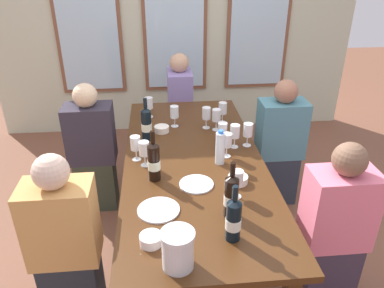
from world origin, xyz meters
TOP-DOWN VIEW (x-y plane):
  - ground_plane at (0.00, 0.00)m, footprint 12.00×12.00m
  - back_wall_with_windows at (0.00, 2.15)m, footprint 4.14×0.10m
  - dining_table at (0.00, 0.00)m, footprint 0.94×2.16m
  - white_plate_0 at (-0.02, -0.31)m, footprint 0.21×0.21m
  - white_plate_1 at (-0.25, -0.54)m, footprint 0.23×0.23m
  - metal_pitcher at (-0.17, -0.95)m, footprint 0.16×0.16m
  - wine_bottle_0 at (0.13, -0.62)m, footprint 0.08×0.08m
  - wine_bottle_1 at (-0.27, -0.22)m, footprint 0.08×0.08m
  - wine_bottle_2 at (-0.32, 0.33)m, footprint 0.08×0.08m
  - wine_bottle_3 at (0.11, -0.80)m, footprint 0.08×0.08m
  - tasting_bowl_0 at (-0.21, 0.46)m, footprint 0.12×0.12m
  - tasting_bowl_1 at (-0.29, -0.80)m, footprint 0.11×0.11m
  - tasting_bowl_2 at (0.24, -0.31)m, footprint 0.12×0.12m
  - water_bottle at (0.17, -0.06)m, footprint 0.06×0.06m
  - wine_glass_0 at (-0.33, -0.05)m, footprint 0.07×0.07m
  - wine_glass_1 at (0.23, 0.02)m, footprint 0.07×0.07m
  - wine_glass_2 at (-0.39, 0.03)m, footprint 0.07×0.07m
  - wine_glass_3 at (0.23, 0.20)m, footprint 0.07×0.07m
  - wine_glass_4 at (0.20, -0.45)m, footprint 0.07×0.07m
  - wine_glass_5 at (0.31, 0.15)m, footprint 0.07×0.07m
  - wine_glass_6 at (0.29, 0.59)m, footprint 0.07×0.07m
  - wine_glass_7 at (-0.10, 0.55)m, footprint 0.07×0.07m
  - wine_glass_8 at (0.22, 0.45)m, footprint 0.07×0.07m
  - wine_glass_9 at (-0.30, 0.76)m, footprint 0.07×0.07m
  - wine_glass_10 at (0.40, 0.16)m, footprint 0.07×0.07m
  - wine_glass_11 at (0.15, 0.49)m, footprint 0.07×0.07m
  - seated_person_0 at (-0.78, 0.58)m, footprint 0.38×0.24m
  - seated_person_1 at (0.78, 0.52)m, footprint 0.38×0.24m
  - seated_person_2 at (-0.78, -0.53)m, footprint 0.38×0.24m
  - seated_person_3 at (0.78, -0.56)m, footprint 0.38×0.24m
  - seated_person_4 at (0.00, 1.43)m, footprint 0.24×0.38m

SIDE VIEW (x-z plane):
  - ground_plane at x=0.00m, z-range 0.00..0.00m
  - seated_person_0 at x=-0.78m, z-range -0.03..1.08m
  - seated_person_1 at x=0.78m, z-range -0.03..1.08m
  - seated_person_2 at x=-0.78m, z-range -0.03..1.08m
  - seated_person_3 at x=0.78m, z-range -0.03..1.08m
  - seated_person_4 at x=0.00m, z-range -0.03..1.08m
  - dining_table at x=0.00m, z-range 0.30..1.04m
  - white_plate_0 at x=-0.02m, z-range 0.74..0.75m
  - white_plate_1 at x=-0.25m, z-range 0.74..0.75m
  - tasting_bowl_0 at x=-0.21m, z-range 0.74..0.79m
  - tasting_bowl_2 at x=0.24m, z-range 0.74..0.79m
  - tasting_bowl_1 at x=-0.29m, z-range 0.74..0.79m
  - metal_pitcher at x=-0.17m, z-range 0.74..0.93m
  - water_bottle at x=0.17m, z-range 0.73..0.97m
  - wine_glass_4 at x=0.20m, z-range 0.77..0.94m
  - wine_glass_10 at x=0.40m, z-range 0.77..0.94m
  - wine_glass_2 at x=-0.39m, z-range 0.77..0.94m
  - wine_glass_3 at x=0.23m, z-range 0.77..0.94m
  - wine_glass_1 at x=0.23m, z-range 0.77..0.94m
  - wine_bottle_3 at x=0.11m, z-range 0.70..1.01m
  - wine_glass_7 at x=-0.10m, z-range 0.77..0.94m
  - wine_glass_8 at x=0.22m, z-range 0.77..0.94m
  - wine_glass_0 at x=-0.33m, z-range 0.77..0.95m
  - wine_glass_5 at x=0.31m, z-range 0.77..0.95m
  - wine_glass_6 at x=0.29m, z-range 0.77..0.95m
  - wine_glass_9 at x=-0.30m, z-range 0.77..0.95m
  - wine_glass_11 at x=0.15m, z-range 0.77..0.95m
  - wine_bottle_0 at x=0.13m, z-range 0.70..1.03m
  - wine_bottle_2 at x=-0.32m, z-range 0.70..1.03m
  - wine_bottle_1 at x=-0.27m, z-range 0.70..1.03m
  - back_wall_with_windows at x=0.00m, z-range 0.00..2.90m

